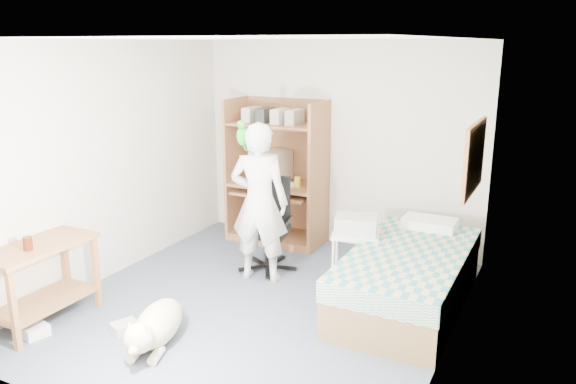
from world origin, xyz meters
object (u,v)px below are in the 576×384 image
object	(u,v)px
office_chair	(269,237)
dog	(156,325)
bed	(408,278)
computer_hutch	(278,178)
person	(259,203)
side_desk	(40,272)
printer_cart	(355,250)

from	to	relation	value
office_chair	dog	distance (m)	1.91
dog	bed	bearing A→B (deg)	26.42
dog	computer_hutch	bearing A→B (deg)	78.14
person	side_desk	bearing A→B (deg)	42.83
office_chair	person	world-z (taller)	person
computer_hutch	person	xyz separation A→B (m)	(0.41, -1.19, 0.03)
person	printer_cart	xyz separation A→B (m)	(0.97, 0.30, -0.47)
computer_hutch	bed	bearing A→B (deg)	-29.29
side_desk	person	world-z (taller)	person
office_chair	printer_cart	bearing A→B (deg)	-11.87
office_chair	person	distance (m)	0.58
bed	dog	distance (m)	2.38
computer_hutch	dog	xyz separation A→B (m)	(0.31, -2.79, -0.65)
printer_cart	bed	bearing A→B (deg)	-35.69
computer_hutch	person	distance (m)	1.26
bed	person	xyz separation A→B (m)	(-1.59, -0.07, 0.56)
side_desk	printer_cart	size ratio (longest dim) A/B	1.74
bed	person	world-z (taller)	person
person	dog	bearing A→B (deg)	74.98
side_desk	person	distance (m)	2.18
bed	side_desk	size ratio (longest dim) A/B	2.02
office_chair	bed	bearing A→B (deg)	-19.60
bed	office_chair	distance (m)	1.67
office_chair	printer_cart	size ratio (longest dim) A/B	1.77
computer_hutch	side_desk	bearing A→B (deg)	-106.14
computer_hutch	office_chair	size ratio (longest dim) A/B	1.76
person	printer_cart	bearing A→B (deg)	-174.43
bed	office_chair	bearing A→B (deg)	171.88
computer_hutch	side_desk	distance (m)	3.08
side_desk	printer_cart	world-z (taller)	side_desk
side_desk	computer_hutch	bearing A→B (deg)	73.86
side_desk	dog	distance (m)	1.21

